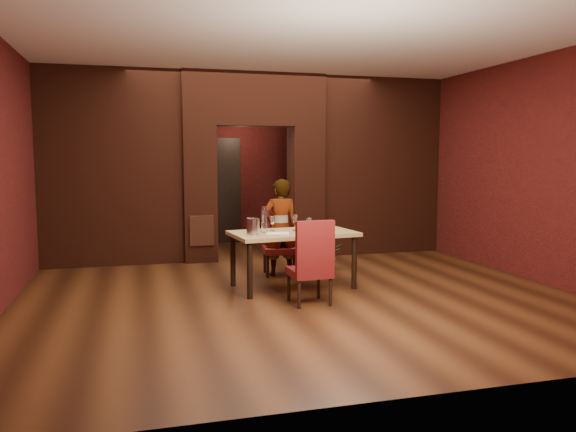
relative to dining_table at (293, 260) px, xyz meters
name	(u,v)px	position (x,y,z in m)	size (l,w,h in m)	color
floor	(283,282)	(-0.04, 0.37, -0.38)	(8.00, 8.00, 0.00)	#472611
ceiling	(283,52)	(-0.04, 0.37, 2.82)	(7.00, 8.00, 0.04)	silver
wall_back	(234,165)	(-0.04, 4.37, 1.22)	(7.00, 0.04, 3.20)	maroon
wall_front	(425,181)	(-0.04, -3.63, 1.22)	(7.00, 0.04, 3.20)	maroon
wall_left	(9,171)	(-3.54, 0.37, 1.22)	(0.04, 8.00, 3.20)	maroon
wall_right	(499,168)	(3.46, 0.37, 1.22)	(0.04, 8.00, 3.20)	maroon
pillar_left	(199,194)	(-0.99, 2.37, 0.77)	(0.55, 0.55, 2.30)	maroon
pillar_right	(306,192)	(0.91, 2.37, 0.77)	(0.55, 0.55, 2.30)	maroon
lintel	(253,100)	(-0.04, 2.37, 2.37)	(2.45, 0.55, 0.90)	maroon
wing_wall_left	(112,168)	(-2.41, 2.37, 1.22)	(2.27, 0.35, 3.20)	maroon
wing_wall_right	(379,166)	(2.32, 2.37, 1.22)	(2.27, 0.35, 3.20)	maroon
vent_panel	(202,231)	(-0.99, 2.08, 0.17)	(0.40, 0.03, 0.50)	#AB5231
rear_door	(216,192)	(-0.44, 4.31, 0.67)	(0.90, 0.08, 2.10)	black
rear_door_frame	(216,192)	(-0.44, 4.27, 0.67)	(1.02, 0.04, 2.22)	black
dining_table	(293,260)	(0.00, 0.00, 0.00)	(1.64, 0.92, 0.77)	tan
chair_far	(279,241)	(0.02, 0.85, 0.13)	(0.46, 0.46, 1.02)	maroon
chair_near	(309,261)	(-0.04, -0.86, 0.13)	(0.47, 0.47, 1.03)	maroon
person_seated	(280,228)	(0.03, 0.80, 0.34)	(0.53, 0.35, 1.45)	white
wine_glass_a	(272,224)	(-0.25, 0.13, 0.48)	(0.08, 0.08, 0.20)	white
wine_glass_b	(295,223)	(0.06, 0.12, 0.49)	(0.09, 0.09, 0.21)	white
wine_glass_c	(309,225)	(0.18, -0.14, 0.48)	(0.08, 0.08, 0.19)	white
tasting_sheet	(278,233)	(-0.24, -0.11, 0.39)	(0.30, 0.22, 0.00)	white
wine_bucket	(253,226)	(-0.58, -0.14, 0.49)	(0.17, 0.17, 0.21)	#ADACB3
water_bottle	(264,220)	(-0.39, 0.05, 0.55)	(0.08, 0.08, 0.33)	white
potted_plant	(329,256)	(0.90, 1.07, -0.18)	(0.37, 0.32, 0.41)	#326B27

